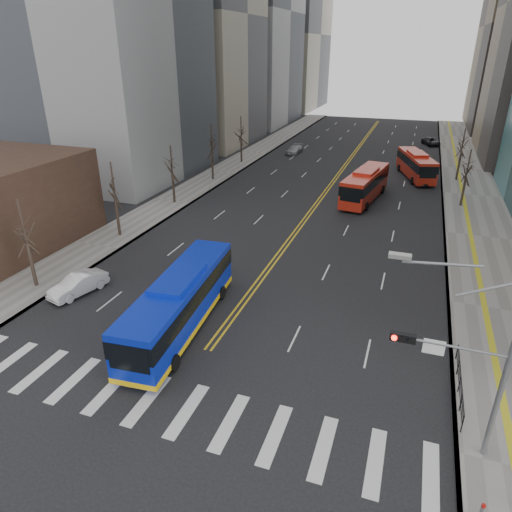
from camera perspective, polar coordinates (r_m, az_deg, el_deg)
ground at (r=25.39m, az=-11.10°, el=-17.84°), size 220.00×220.00×0.00m
sidewalk_right at (r=63.37m, az=25.31°, el=6.88°), size 7.00×130.00×0.15m
sidewalk_left at (r=68.53m, az=-4.38°, el=10.39°), size 5.00×130.00×0.15m
crosswalk at (r=25.39m, az=-11.10°, el=-17.83°), size 26.70×4.00×0.01m
centerline at (r=73.44m, az=11.00°, el=10.93°), size 0.55×100.00×0.01m
signal_mast at (r=21.68m, az=25.07°, el=-12.00°), size 5.37×0.37×9.39m
pedestrian_railing at (r=27.30m, az=24.14°, el=-14.13°), size 0.06×6.06×1.02m
street_trees at (r=54.61m, az=0.15°, el=11.93°), size 35.20×47.20×7.60m
blue_bus at (r=30.04m, az=-9.49°, el=-5.57°), size 3.88×13.37×3.81m
red_bus_near at (r=56.74m, az=13.49°, el=8.84°), size 4.43×12.17×3.75m
red_bus_far at (r=69.04m, az=19.38°, el=10.83°), size 5.86×11.58×3.58m
car_white at (r=36.74m, az=-21.34°, el=-3.33°), size 2.76×4.81×1.50m
car_dark_mid at (r=65.69m, az=20.11°, el=8.82°), size 1.68×3.71×1.24m
car_silver at (r=81.44m, az=4.82°, el=13.13°), size 2.17×4.89×1.39m
car_dark_far at (r=94.39m, az=21.04°, el=13.21°), size 3.82×5.30×1.34m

